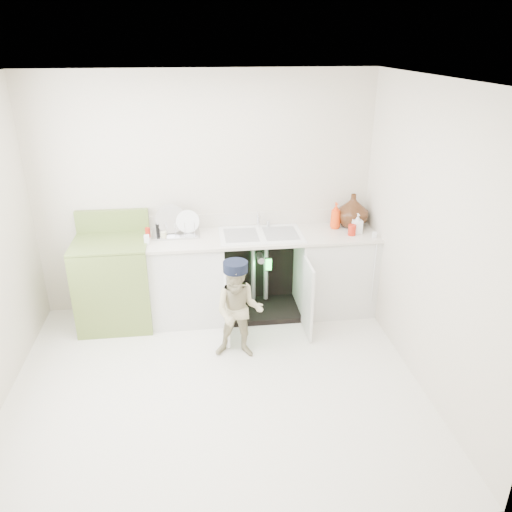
% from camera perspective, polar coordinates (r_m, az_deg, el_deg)
% --- Properties ---
extents(ground, '(3.50, 3.50, 0.00)m').
position_cam_1_polar(ground, '(4.48, -4.57, -14.37)').
color(ground, silver).
rests_on(ground, ground).
extents(room_shell, '(6.00, 5.50, 1.26)m').
position_cam_1_polar(room_shell, '(3.84, -5.17, 0.48)').
color(room_shell, beige).
rests_on(room_shell, ground).
extents(counter_run, '(2.44, 1.02, 1.25)m').
position_cam_1_polar(counter_run, '(5.31, 0.95, -1.72)').
color(counter_run, silver).
rests_on(counter_run, ground).
extents(avocado_stove, '(0.74, 0.65, 1.14)m').
position_cam_1_polar(avocado_stove, '(5.31, -15.83, -2.77)').
color(avocado_stove, olive).
rests_on(avocado_stove, ground).
extents(repair_worker, '(0.63, 0.67, 0.96)m').
position_cam_1_polar(repair_worker, '(4.57, -1.98, -6.20)').
color(repair_worker, tan).
rests_on(repair_worker, ground).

